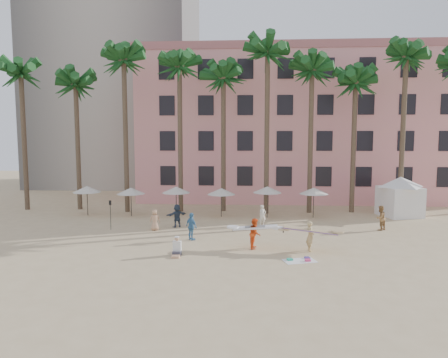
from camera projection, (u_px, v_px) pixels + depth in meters
ground at (224, 260)px, 22.55m from camera, size 120.00×120.00×0.00m
pink_hotel at (296, 129)px, 47.14m from camera, size 35.00×14.00×16.00m
grey_tower at (118, 15)px, 58.83m from camera, size 22.00×18.00×50.00m
palm_row at (240, 71)px, 36.10m from camera, size 44.40×5.40×16.30m
umbrella_row at (199, 190)px, 34.90m from camera, size 22.50×2.70×2.73m
cabana at (400, 193)px, 35.12m from camera, size 5.44×5.44×3.50m
beach_towel at (300, 260)px, 22.40m from camera, size 2.01×1.47×0.14m
carrier_yellow at (310, 234)px, 24.24m from camera, size 3.30×1.18×1.86m
carrier_white at (255, 232)px, 24.90m from camera, size 2.81×1.01×1.89m
beachgoers at (235, 219)px, 29.71m from camera, size 17.88×5.54×1.87m
paddle at (110, 211)px, 29.95m from camera, size 0.18×0.04×2.23m
seated_man at (177, 249)px, 23.36m from camera, size 0.49×0.86×1.12m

